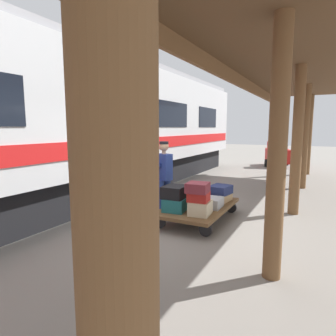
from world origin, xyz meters
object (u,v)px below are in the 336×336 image
suitcase_brown_leather (197,192)px  porter_in_overalls (163,175)px  suitcase_teal_softside (175,205)px  suitcase_black_hardshell (175,192)px  suitcase_navy_fabric (220,190)px  suitcase_red_plastic (199,197)px  suitcase_cream_canvas (200,208)px  suitcase_burgundy_valise (198,188)px  luggage_cart (199,207)px  suitcase_gray_aluminum (211,202)px  porter_by_door (129,172)px  train_car (66,126)px  suitcase_yellow_case (187,198)px  baggage_tug (277,154)px  suitcase_tan_vintage (219,197)px

suitcase_brown_leather → porter_in_overalls: 0.96m
suitcase_teal_softside → suitcase_black_hardshell: 0.26m
suitcase_brown_leather → porter_in_overalls: (0.62, 0.57, 0.46)m
suitcase_navy_fabric → suitcase_red_plastic: suitcase_red_plastic is taller
suitcase_cream_canvas → suitcase_brown_leather: 1.32m
suitcase_burgundy_valise → luggage_cart: bearing=-70.4°
suitcase_gray_aluminum → suitcase_black_hardshell: suitcase_black_hardshell is taller
suitcase_cream_canvas → suitcase_gray_aluminum: 0.60m
suitcase_cream_canvas → suitcase_teal_softside: suitcase_cream_canvas is taller
porter_by_door → train_car: bearing=7.5°
train_car → suitcase_burgundy_valise: (-3.92, 0.45, -1.20)m
suitcase_yellow_case → baggage_tug: baggage_tug is taller
suitcase_cream_canvas → baggage_tug: baggage_tug is taller
suitcase_teal_softside → baggage_tug: bearing=-93.0°
suitcase_cream_canvas → suitcase_brown_leather: size_ratio=0.82×
suitcase_brown_leather → suitcase_gray_aluminum: 0.81m
suitcase_burgundy_valise → porter_in_overalls: bearing=-31.2°
train_car → suitcase_yellow_case: size_ratio=39.99×
suitcase_cream_canvas → suitcase_burgundy_valise: size_ratio=1.20×
porter_in_overalls → porter_by_door: (0.98, -0.01, 0.00)m
train_car → porter_in_overalls: size_ratio=11.26×
suitcase_brown_leather → suitcase_red_plastic: 1.33m
suitcase_navy_fabric → suitcase_tan_vintage: bearing=-24.5°
suitcase_yellow_case → suitcase_teal_softside: bearing=90.0°
porter_by_door → suitcase_gray_aluminum: bearing=179.0°
suitcase_burgundy_valise → porter_in_overalls: (1.12, -0.68, 0.06)m
train_car → suitcase_teal_softside: train_car is taller
train_car → porter_in_overalls: train_car is taller
suitcase_yellow_case → suitcase_navy_fabric: bearing=-134.3°
porter_in_overalls → train_car: bearing=4.7°
suitcase_tan_vintage → suitcase_black_hardshell: 1.33m
suitcase_teal_softside → baggage_tug: baggage_tug is taller
suitcase_brown_leather → porter_by_door: size_ratio=0.35×
suitcase_tan_vintage → porter_by_door: size_ratio=0.36×
suitcase_yellow_case → suitcase_red_plastic: size_ratio=1.24×
suitcase_black_hardshell → suitcase_burgundy_valise: suitcase_burgundy_valise is taller
baggage_tug → suitcase_tan_vintage: bearing=89.9°
train_car → luggage_cart: bearing=-176.9°
suitcase_yellow_case → porter_in_overalls: bearing=-2.6°
suitcase_teal_softside → porter_by_door: porter_by_door is taller
suitcase_navy_fabric → porter_in_overalls: porter_in_overalls is taller
suitcase_tan_vintage → suitcase_burgundy_valise: size_ratio=1.47×
luggage_cart → suitcase_black_hardshell: (0.31, 0.56, 0.43)m
suitcase_red_plastic → suitcase_burgundy_valise: bearing=79.2°
suitcase_gray_aluminum → porter_by_door: size_ratio=0.29×
train_car → suitcase_gray_aluminum: size_ratio=38.41×
suitcase_teal_softside → luggage_cart: bearing=-114.6°
suitcase_brown_leather → suitcase_black_hardshell: bearing=88.4°
suitcase_cream_canvas → suitcase_tan_vintage: (-0.00, -1.20, -0.05)m
train_car → suitcase_navy_fabric: bearing=-168.8°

